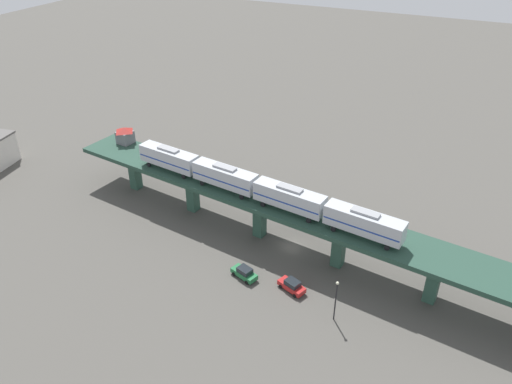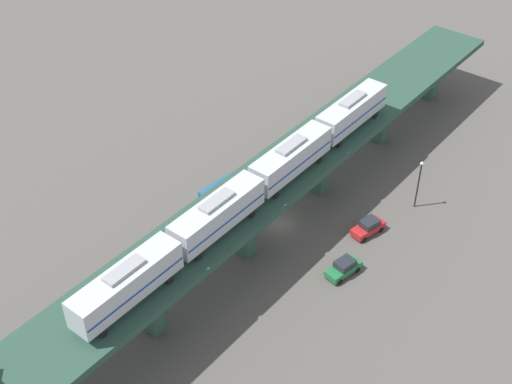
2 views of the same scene
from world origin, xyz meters
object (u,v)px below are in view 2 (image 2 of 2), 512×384
subway_train (256,184)px  street_lamp (419,181)px  street_car_green (344,268)px  street_car_red (368,227)px  delivery_truck (225,193)px

subway_train → street_lamp: 22.99m
street_car_green → street_lamp: size_ratio=0.68×
street_car_green → subway_train: bearing=15.0°
subway_train → street_lamp: (-12.56, -18.12, -6.54)m
subway_train → street_lamp: size_ratio=7.16×
subway_train → street_car_red: bearing=-132.1°
street_car_green → street_lamp: 15.99m
street_lamp → street_car_red: bearing=68.2°
delivery_truck → street_car_red: bearing=-167.1°
street_car_red → street_lamp: street_lamp is taller
subway_train → street_car_green: subway_train is taller
street_car_red → delivery_truck: (17.88, 4.11, 0.82)m
subway_train → street_car_red: subway_train is taller
delivery_truck → street_car_green: bearing=168.5°
subway_train → delivery_truck: (8.37, -6.39, -8.88)m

